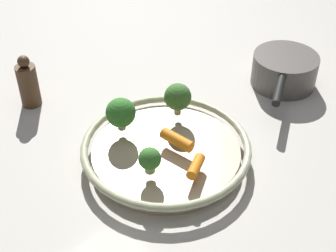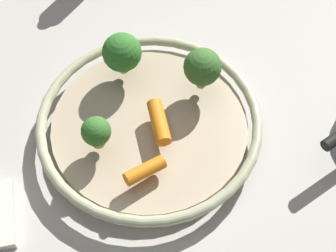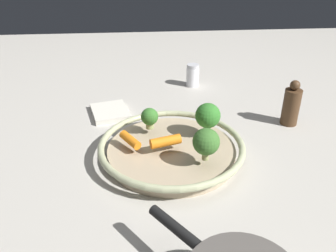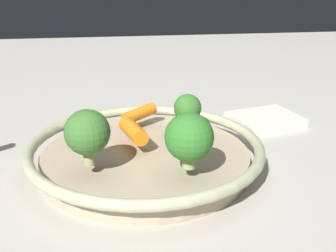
{
  "view_description": "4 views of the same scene",
  "coord_description": "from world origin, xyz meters",
  "views": [
    {
      "loc": [
        -0.39,
        -0.54,
        0.61
      ],
      "look_at": [
        0.02,
        0.03,
        0.05
      ],
      "focal_mm": 52.34,
      "sensor_mm": 36.0,
      "label": 1
    },
    {
      "loc": [
        0.04,
        -0.38,
        0.6
      ],
      "look_at": [
        0.03,
        -0.03,
        0.07
      ],
      "focal_mm": 53.87,
      "sensor_mm": 36.0,
      "label": 2
    },
    {
      "loc": [
        0.62,
        -0.06,
        0.42
      ],
      "look_at": [
        -0.03,
        -0.01,
        0.06
      ],
      "focal_mm": 37.31,
      "sensor_mm": 36.0,
      "label": 3
    },
    {
      "loc": [
        0.04,
        0.52,
        0.26
      ],
      "look_at": [
        -0.03,
        0.02,
        0.07
      ],
      "focal_mm": 46.31,
      "sensor_mm": 36.0,
      "label": 4
    }
  ],
  "objects": [
    {
      "name": "ground_plane",
      "position": [
        0.0,
        0.0,
        0.0
      ],
      "size": [
        2.21,
        2.21,
        0.0
      ],
      "primitive_type": "plane",
      "color": "#B7B2A8"
    },
    {
      "name": "serving_bowl",
      "position": [
        0.0,
        0.0,
        0.02
      ],
      "size": [
        0.31,
        0.31,
        0.04
      ],
      "color": "tan",
      "rests_on": "ground_plane"
    },
    {
      "name": "baby_carrot_back",
      "position": [
        0.01,
        -0.01,
        0.05
      ],
      "size": [
        0.04,
        0.07,
        0.02
      ],
      "primitive_type": "cylinder",
      "rotation": [
        1.55,
        0.0,
        3.4
      ],
      "color": "orange",
      "rests_on": "serving_bowl"
    },
    {
      "name": "baby_carrot_near_rim",
      "position": [
        -0.0,
        -0.09,
        0.05
      ],
      "size": [
        0.06,
        0.05,
        0.02
      ],
      "primitive_type": "cylinder",
      "rotation": [
        1.66,
        0.0,
        2.18
      ],
      "color": "orange",
      "rests_on": "serving_bowl"
    },
    {
      "name": "broccoli_floret_edge",
      "position": [
        0.07,
        0.06,
        0.08
      ],
      "size": [
        0.05,
        0.05,
        0.07
      ],
      "color": "tan",
      "rests_on": "serving_bowl"
    },
    {
      "name": "broccoli_floret_large",
      "position": [
        -0.04,
        0.08,
        0.08
      ],
      "size": [
        0.06,
        0.06,
        0.06
      ],
      "color": "#96AA66",
      "rests_on": "serving_bowl"
    },
    {
      "name": "broccoli_floret_small",
      "position": [
        -0.06,
        -0.04,
        0.07
      ],
      "size": [
        0.04,
        0.04,
        0.05
      ],
      "color": "#9AA666",
      "rests_on": "serving_bowl"
    },
    {
      "name": "pepper_mill",
      "position": [
        -0.13,
        0.31,
        0.05
      ],
      "size": [
        0.04,
        0.04,
        0.12
      ],
      "color": "#4C331E",
      "rests_on": "ground_plane"
    },
    {
      "name": "saucepan",
      "position": [
        0.36,
        0.05,
        0.04
      ],
      "size": [
        0.21,
        0.18,
        0.07
      ],
      "color": "#56514C",
      "rests_on": "ground_plane"
    }
  ]
}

